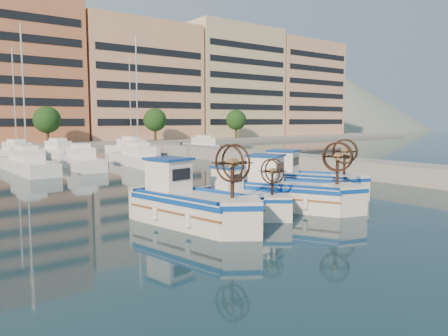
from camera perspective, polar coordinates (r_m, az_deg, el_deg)
The scene contains 9 objects.
ground at distance 20.71m, azimuth 7.01°, elevation -5.19°, with size 300.00×300.00×0.00m, color #193241.
quay at distance 35.46m, azimuth 13.23°, elevation 0.42°, with size 3.00×60.00×1.20m, color gray.
waterfront at distance 83.29m, azimuth -20.85°, elevation 10.65°, with size 180.00×40.00×25.60m.
hill_east at distance 198.22m, azimuth 14.21°, elevation 4.85°, with size 160.00×160.00×50.00m, color slate.
yacht_marina at distance 44.19m, azimuth -21.81°, elevation 1.16°, with size 40.43×22.74×11.50m.
fishing_boat_a at distance 17.24m, azimuth -4.55°, elevation -4.44°, with size 3.06×5.38×3.26m.
fishing_boat_b at distance 19.43m, azimuth 2.37°, elevation -3.82°, with size 2.11×4.14×2.52m.
fishing_boat_c at distance 20.44m, azimuth 8.52°, elevation -2.89°, with size 4.08×5.22×3.16m.
fishing_boat_d at distance 24.10m, azimuth 10.35°, elevation -1.55°, with size 4.01×5.19×3.13m.
Camera 1 is at (-14.10, -14.60, 4.08)m, focal length 35.00 mm.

